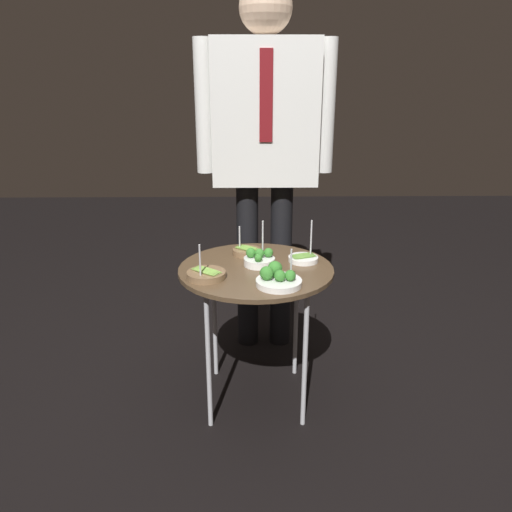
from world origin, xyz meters
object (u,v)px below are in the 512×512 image
bowl_broccoli_front_right (259,259)px  waiter_figure (265,131)px  bowl_broccoli_center (278,278)px  bowl_asparagus_front_center (247,251)px  serving_cart (256,278)px  bowl_asparagus_mid_left (206,274)px  bowl_asparagus_near_rim (303,258)px

bowl_broccoli_front_right → waiter_figure: bearing=85.6°
bowl_broccoli_center → bowl_broccoli_front_right: bearing=106.8°
bowl_broccoli_front_right → bowl_asparagus_front_center: (-0.05, 0.13, -0.01)m
bowl_broccoli_front_right → bowl_asparagus_front_center: bowl_broccoli_front_right is taller
bowl_broccoli_front_right → waiter_figure: size_ratio=0.10×
serving_cart → bowl_broccoli_center: bowl_broccoli_center is taller
serving_cart → bowl_asparagus_front_center: bowl_asparagus_front_center is taller
bowl_broccoli_center → bowl_asparagus_mid_left: 0.28m
serving_cart → bowl_asparagus_front_center: 0.18m
bowl_broccoli_front_right → bowl_asparagus_near_rim: size_ratio=1.03×
waiter_figure → bowl_asparagus_mid_left: bearing=-111.7°
waiter_figure → serving_cart: bearing=-95.7°
bowl_asparagus_front_center → bowl_broccoli_center: size_ratio=0.72×
bowl_broccoli_front_right → bowl_asparagus_mid_left: bearing=-146.4°
bowl_broccoli_front_right → bowl_broccoli_center: bowl_broccoli_front_right is taller
bowl_asparagus_front_center → bowl_asparagus_mid_left: bowl_asparagus_mid_left is taller
serving_cart → bowl_asparagus_mid_left: bowl_asparagus_mid_left is taller
serving_cart → bowl_asparagus_near_rim: bearing=19.5°
bowl_asparagus_near_rim → bowl_asparagus_mid_left: bearing=-155.4°
bowl_broccoli_center → waiter_figure: 0.83m
bowl_asparagus_front_center → bowl_asparagus_near_rim: 0.26m
bowl_broccoli_front_right → bowl_asparagus_front_center: 0.14m
bowl_broccoli_center → bowl_asparagus_near_rim: bowl_asparagus_near_rim is taller
bowl_broccoli_center → bowl_asparagus_front_center: bearing=108.8°
bowl_asparagus_mid_left → waiter_figure: size_ratio=0.09×
bowl_asparagus_front_center → bowl_asparagus_near_rim: size_ratio=0.71×
bowl_asparagus_mid_left → bowl_broccoli_center: bearing=-14.8°
bowl_asparagus_near_rim → waiter_figure: (-0.15, 0.43, 0.48)m
bowl_asparagus_mid_left → serving_cart: bearing=29.5°
bowl_broccoli_center → bowl_asparagus_mid_left: size_ratio=1.14×
serving_cart → bowl_asparagus_mid_left: 0.23m
bowl_asparagus_mid_left → waiter_figure: waiter_figure is taller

